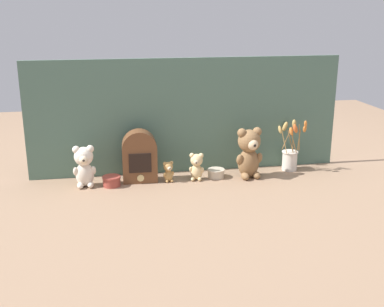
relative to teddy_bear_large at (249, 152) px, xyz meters
The scene contains 10 objects.
ground_plane 0.33m from the teddy_bear_large, behind, with size 4.00×4.00×0.00m, color #8E7056.
backdrop_wall 0.38m from the teddy_bear_large, 151.51° to the left, with size 1.69×0.02×0.62m.
teddy_bear_large is the anchor object (origin of this frame).
teddy_bear_medium 0.85m from the teddy_bear_large, behind, with size 0.11×0.11×0.21m.
teddy_bear_small 0.29m from the teddy_bear_large, behind, with size 0.08×0.07×0.15m.
teddy_bear_tiny 0.44m from the teddy_bear_large, behind, with size 0.06×0.06×0.11m.
flower_vase 0.28m from the teddy_bear_large, 15.90° to the left, with size 0.17×0.16×0.30m.
vintage_radio 0.57m from the teddy_bear_large, behind, with size 0.18×0.11×0.27m.
decorative_tin_tall 0.21m from the teddy_bear_large, behind, with size 0.09×0.09×0.05m.
decorative_tin_short 0.73m from the teddy_bear_large, behind, with size 0.09×0.09×0.05m.
Camera 1 is at (-0.43, -2.33, 0.87)m, focal length 45.00 mm.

